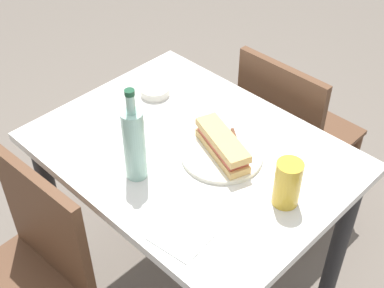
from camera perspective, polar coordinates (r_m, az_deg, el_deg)
name	(u,v)px	position (r m, az deg, el deg)	size (l,w,h in m)	color
dining_table	(192,181)	(1.77, 0.00, -3.97)	(0.96, 0.73, 0.76)	silver
chair_far	(289,134)	(2.19, 10.38, 1.09)	(0.40, 0.40, 0.86)	brown
chair_near	(28,278)	(1.75, -17.23, -13.59)	(0.42, 0.42, 0.86)	brown
plate_near	(222,155)	(1.64, 3.22, -1.20)	(0.25, 0.25, 0.01)	silver
baguette_sandwich_near	(222,145)	(1.61, 3.27, -0.10)	(0.24, 0.15, 0.07)	tan
knife_near	(237,145)	(1.66, 4.89, -0.10)	(0.15, 0.12, 0.01)	silver
water_bottle	(134,143)	(1.51, -6.23, 0.09)	(0.06, 0.06, 0.31)	#99C6B7
beer_glass	(287,183)	(1.48, 10.22, -4.19)	(0.08, 0.08, 0.14)	gold
olive_bowl	(155,91)	(1.90, -4.01, 5.69)	(0.10, 0.10, 0.03)	silver
paper_napkin	(183,235)	(1.43, -1.03, -9.72)	(0.14, 0.14, 0.00)	white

